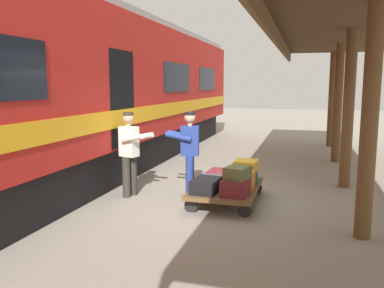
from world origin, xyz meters
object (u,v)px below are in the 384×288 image
object	(u,v)px
suitcase_orange_carryall	(240,179)
suitcase_yellow_case	(246,166)
porter_in_overalls	(189,150)
porter_by_door	(130,151)
suitcase_maroon_trunk	(235,187)
suitcase_black_hardshell	(206,185)
suitcase_teal_softside	(244,175)
suitcase_olive_duffel	(237,173)
suitcase_burgundy_valise	(219,175)
train_car	(60,93)
suitcase_slate_roller	(213,181)
luggage_cart	(226,188)

from	to	relation	value
suitcase_orange_carryall	suitcase_yellow_case	distance (m)	0.52
porter_in_overalls	porter_by_door	distance (m)	1.19
suitcase_orange_carryall	porter_in_overalls	bearing A→B (deg)	-14.72
suitcase_orange_carryall	suitcase_maroon_trunk	xyz separation A→B (m)	(0.00, 0.53, -0.01)
suitcase_black_hardshell	porter_in_overalls	xyz separation A→B (m)	(0.57, -0.82, 0.49)
suitcase_maroon_trunk	porter_in_overalls	distance (m)	1.45
suitcase_black_hardshell	suitcase_teal_softside	xyz separation A→B (m)	(-0.54, -1.06, -0.02)
suitcase_orange_carryall	porter_by_door	size ratio (longest dim) A/B	0.32
porter_by_door	suitcase_maroon_trunk	bearing A→B (deg)	169.93
suitcase_yellow_case	suitcase_teal_softside	bearing A→B (deg)	-47.03
suitcase_olive_duffel	porter_by_door	bearing A→B (deg)	-9.67
suitcase_black_hardshell	porter_by_door	size ratio (longest dim) A/B	0.36
suitcase_orange_carryall	porter_by_door	world-z (taller)	porter_by_door
suitcase_burgundy_valise	suitcase_orange_carryall	distance (m)	0.76
train_car	suitcase_maroon_trunk	xyz separation A→B (m)	(-4.06, 0.84, -1.61)
suitcase_yellow_case	porter_in_overalls	size ratio (longest dim) A/B	0.30
suitcase_orange_carryall	suitcase_yellow_case	world-z (taller)	suitcase_yellow_case
suitcase_slate_roller	porter_in_overalls	distance (m)	0.83
suitcase_orange_carryall	suitcase_black_hardshell	bearing A→B (deg)	44.68
suitcase_burgundy_valise	suitcase_orange_carryall	bearing A→B (deg)	135.32
suitcase_burgundy_valise	suitcase_slate_roller	distance (m)	0.53
suitcase_yellow_case	train_car	bearing A→B (deg)	2.61
suitcase_burgundy_valise	suitcase_maroon_trunk	bearing A→B (deg)	116.82
suitcase_slate_roller	suitcase_yellow_case	world-z (taller)	suitcase_yellow_case
suitcase_orange_carryall	suitcase_maroon_trunk	size ratio (longest dim) A/B	0.88
suitcase_black_hardshell	porter_by_door	xyz separation A→B (m)	(1.67, -0.39, 0.49)
suitcase_black_hardshell	luggage_cart	bearing A→B (deg)	-116.82
train_car	suitcase_teal_softside	distance (m)	4.38
suitcase_maroon_trunk	porter_in_overalls	world-z (taller)	porter_in_overalls
suitcase_orange_carryall	porter_by_door	distance (m)	2.26
luggage_cart	porter_in_overalls	bearing A→B (deg)	-19.15
luggage_cart	porter_by_door	size ratio (longest dim) A/B	1.14
suitcase_orange_carryall	suitcase_teal_softside	distance (m)	0.53
luggage_cart	suitcase_yellow_case	xyz separation A→B (m)	(-0.30, -0.49, 0.37)
train_car	suitcase_teal_softside	bearing A→B (deg)	-176.84
luggage_cart	train_car	bearing A→B (deg)	-4.64
porter_by_door	suitcase_olive_duffel	bearing A→B (deg)	170.33
suitcase_olive_duffel	porter_in_overalls	size ratio (longest dim) A/B	0.27
luggage_cart	porter_by_door	bearing A→B (deg)	4.10
train_car	suitcase_maroon_trunk	size ratio (longest dim) A/B	33.71
suitcase_teal_softside	suitcase_olive_duffel	xyz separation A→B (m)	(-0.03, 1.05, 0.29)
luggage_cart	suitcase_burgundy_valise	bearing A→B (deg)	-63.18
train_car	porter_by_door	xyz separation A→B (m)	(-1.85, 0.45, -1.14)
suitcase_yellow_case	suitcase_slate_roller	bearing A→B (deg)	40.84
suitcase_orange_carryall	suitcase_teal_softside	size ratio (longest dim) A/B	0.89
suitcase_burgundy_valise	suitcase_orange_carryall	size ratio (longest dim) A/B	1.15
suitcase_olive_duffel	porter_by_door	size ratio (longest dim) A/B	0.27
porter_by_door	porter_in_overalls	bearing A→B (deg)	-158.79
suitcase_orange_carryall	train_car	bearing A→B (deg)	-4.34
suitcase_yellow_case	suitcase_olive_duffel	size ratio (longest dim) A/B	1.10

